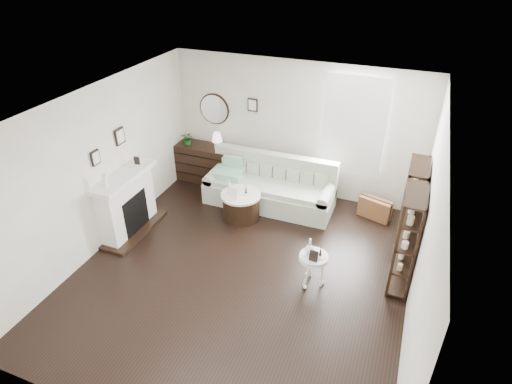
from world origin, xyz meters
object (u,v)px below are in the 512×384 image
at_px(sofa, 270,189).
at_px(drum_table, 241,206).
at_px(pedestal_table, 314,258).
at_px(dresser, 204,163).

xyz_separation_m(sofa, drum_table, (-0.34, -0.68, -0.06)).
distance_m(drum_table, pedestal_table, 2.13).
relative_size(sofa, pedestal_table, 4.69).
distance_m(sofa, drum_table, 0.76).
xyz_separation_m(drum_table, pedestal_table, (1.71, -1.25, 0.23)).
bearing_deg(sofa, drum_table, -116.15).
height_order(dresser, drum_table, dresser).
height_order(drum_table, pedestal_table, pedestal_table).
bearing_deg(pedestal_table, sofa, 125.42).
height_order(sofa, dresser, sofa).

